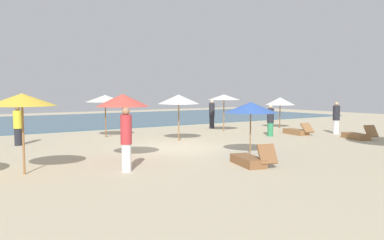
% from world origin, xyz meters
% --- Properties ---
extents(ground_plane, '(60.00, 60.00, 0.00)m').
position_xyz_m(ground_plane, '(0.00, 0.00, 0.00)').
color(ground_plane, '#BCAD8E').
extents(ocean_water, '(48.00, 16.00, 0.06)m').
position_xyz_m(ocean_water, '(0.00, 17.00, 0.03)').
color(ocean_water, '#3D6075').
rests_on(ocean_water, ground_plane).
extents(umbrella_0, '(2.01, 2.01, 2.18)m').
position_xyz_m(umbrella_0, '(-1.13, 5.38, 2.00)').
color(umbrella_0, brown).
rests_on(umbrella_0, ground_plane).
extents(umbrella_1, '(1.83, 1.83, 2.29)m').
position_xyz_m(umbrella_1, '(-2.97, -1.09, 2.07)').
color(umbrella_1, olive).
rests_on(umbrella_1, ground_plane).
extents(umbrella_2, '(1.96, 1.96, 1.97)m').
position_xyz_m(umbrella_2, '(1.46, -2.69, 1.77)').
color(umbrella_2, olive).
rests_on(umbrella_2, ground_plane).
extents(umbrella_5, '(1.98, 1.98, 2.21)m').
position_xyz_m(umbrella_5, '(1.27, 2.13, 1.99)').
color(umbrella_5, olive).
rests_on(umbrella_5, ground_plane).
extents(umbrella_6, '(1.89, 1.89, 2.32)m').
position_xyz_m(umbrella_6, '(-6.27, -1.66, 2.13)').
color(umbrella_6, olive).
rests_on(umbrella_6, ground_plane).
extents(umbrella_7, '(1.88, 1.88, 2.18)m').
position_xyz_m(umbrella_7, '(5.67, 4.20, 2.02)').
color(umbrella_7, olive).
rests_on(umbrella_7, ground_plane).
extents(umbrella_8, '(1.88, 1.88, 1.97)m').
position_xyz_m(umbrella_8, '(10.01, 3.87, 1.73)').
color(umbrella_8, brown).
rests_on(umbrella_8, ground_plane).
extents(lounger_0, '(0.83, 1.78, 0.66)m').
position_xyz_m(lounger_0, '(8.06, 0.78, 0.17)').
color(lounger_0, olive).
rests_on(lounger_0, ground_plane).
extents(lounger_1, '(1.14, 1.76, 0.72)m').
position_xyz_m(lounger_1, '(8.99, -2.23, 0.17)').
color(lounger_1, olive).
rests_on(lounger_1, ground_plane).
extents(lounger_2, '(1.01, 1.73, 0.74)m').
position_xyz_m(lounger_2, '(-0.02, -4.29, 0.17)').
color(lounger_2, brown).
rests_on(lounger_2, ground_plane).
extents(person_0, '(0.53, 0.53, 1.78)m').
position_xyz_m(person_0, '(10.08, -0.24, 0.89)').
color(person_0, white).
rests_on(person_0, ground_plane).
extents(person_1, '(0.46, 0.46, 1.66)m').
position_xyz_m(person_1, '(6.25, 1.01, 0.83)').
color(person_1, '#338C59').
rests_on(person_1, ground_plane).
extents(person_2, '(0.46, 0.46, 1.91)m').
position_xyz_m(person_2, '(-3.69, -2.96, 0.98)').
color(person_2, white).
rests_on(person_2, ground_plane).
extents(person_3, '(0.50, 0.50, 1.83)m').
position_xyz_m(person_3, '(6.13, 6.00, 0.92)').
color(person_3, '#26262D').
rests_on(person_3, ground_plane).
extents(person_4, '(0.50, 0.50, 1.73)m').
position_xyz_m(person_4, '(-5.40, 4.70, 0.87)').
color(person_4, '#26262D').
rests_on(person_4, ground_plane).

